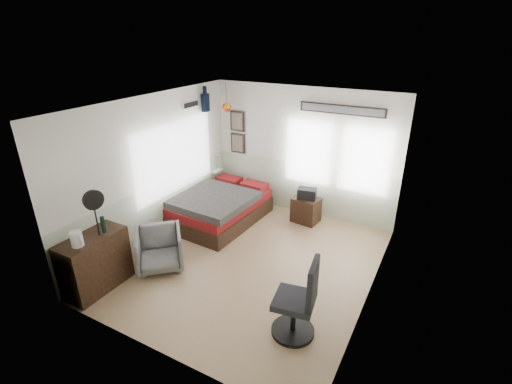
# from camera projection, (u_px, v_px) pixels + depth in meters

# --- Properties ---
(ground_plane) EXTENTS (4.00, 4.50, 0.01)m
(ground_plane) POSITION_uv_depth(u_px,v_px,m) (250.00, 262.00, 6.43)
(ground_plane) COLOR #A6835C
(room_shell) EXTENTS (4.02, 4.52, 2.71)m
(room_shell) POSITION_uv_depth(u_px,v_px,m) (251.00, 171.00, 5.97)
(room_shell) COLOR silver
(room_shell) RESTS_ON ground_plane
(wall_decor) EXTENTS (3.55, 1.32, 1.44)m
(wall_decor) POSITION_uv_depth(u_px,v_px,m) (249.00, 114.00, 7.64)
(wall_decor) COLOR #35221A
(wall_decor) RESTS_ON room_shell
(bed) EXTENTS (1.55, 2.09, 0.64)m
(bed) POSITION_uv_depth(u_px,v_px,m) (220.00, 207.00, 7.69)
(bed) COLOR black
(bed) RESTS_ON ground_plane
(dresser) EXTENTS (0.48, 1.00, 0.90)m
(dresser) POSITION_uv_depth(u_px,v_px,m) (95.00, 263.00, 5.63)
(dresser) COLOR black
(dresser) RESTS_ON ground_plane
(armchair) EXTENTS (1.04, 1.04, 0.68)m
(armchair) POSITION_uv_depth(u_px,v_px,m) (159.00, 249.00, 6.18)
(armchair) COLOR gray
(armchair) RESTS_ON ground_plane
(nightstand) EXTENTS (0.57, 0.48, 0.52)m
(nightstand) POSITION_uv_depth(u_px,v_px,m) (306.00, 210.00, 7.70)
(nightstand) COLOR black
(nightstand) RESTS_ON ground_plane
(task_chair) EXTENTS (0.58, 0.58, 1.15)m
(task_chair) POSITION_uv_depth(u_px,v_px,m) (299.00, 306.00, 4.73)
(task_chair) COLOR black
(task_chair) RESTS_ON ground_plane
(kettle) EXTENTS (0.19, 0.17, 0.22)m
(kettle) POSITION_uv_depth(u_px,v_px,m) (77.00, 239.00, 5.18)
(kettle) COLOR silver
(kettle) RESTS_ON dresser
(bottle) EXTENTS (0.06, 0.06, 0.26)m
(bottle) POSITION_uv_depth(u_px,v_px,m) (103.00, 225.00, 5.53)
(bottle) COLOR black
(bottle) RESTS_ON dresser
(stand_fan) EXTENTS (0.14, 0.30, 0.73)m
(stand_fan) POSITION_uv_depth(u_px,v_px,m) (93.00, 201.00, 5.26)
(stand_fan) COLOR black
(stand_fan) RESTS_ON dresser
(black_bag) EXTENTS (0.41, 0.31, 0.22)m
(black_bag) POSITION_uv_depth(u_px,v_px,m) (307.00, 194.00, 7.55)
(black_bag) COLOR black
(black_bag) RESTS_ON nightstand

